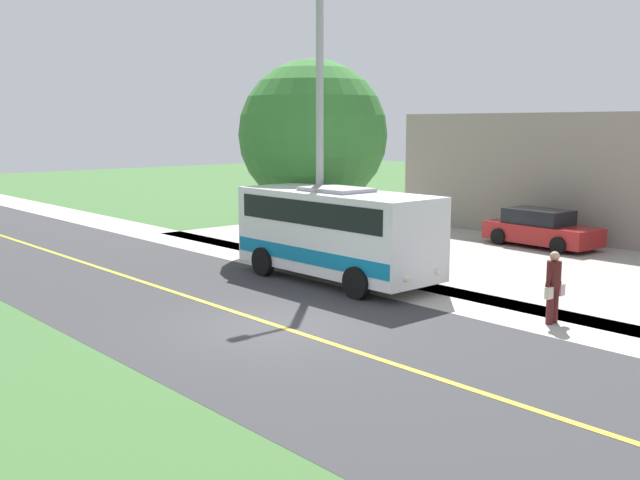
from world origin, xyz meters
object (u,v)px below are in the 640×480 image
shuttle_bus_front (336,230)px  street_light_pole (317,120)px  pedestrian_with_bags (553,285)px  parked_car_near (541,229)px  tree_curbside (313,135)px

shuttle_bus_front → street_light_pole: bearing=-107.0°
pedestrian_with_bags → parked_car_near: bearing=-146.9°
street_light_pole → shuttle_bus_front: bearing=73.0°
street_light_pole → parked_car_near: street_light_pole is taller
street_light_pole → parked_car_near: (-9.80, 2.00, -4.15)m
pedestrian_with_bags → tree_curbside: (-2.37, -11.37, 3.38)m
parked_car_near → tree_curbside: bearing=-34.9°
pedestrian_with_bags → tree_curbside: 12.09m
parked_car_near → tree_curbside: size_ratio=0.64×
pedestrian_with_bags → street_light_pole: size_ratio=0.20×
shuttle_bus_front → parked_car_near: bearing=176.2°
parked_car_near → tree_curbside: (7.29, -5.08, 3.63)m
shuttle_bus_front → parked_car_near: size_ratio=1.52×
tree_curbside → street_light_pole: bearing=50.8°
parked_car_near → pedestrian_with_bags: bearing=33.1°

